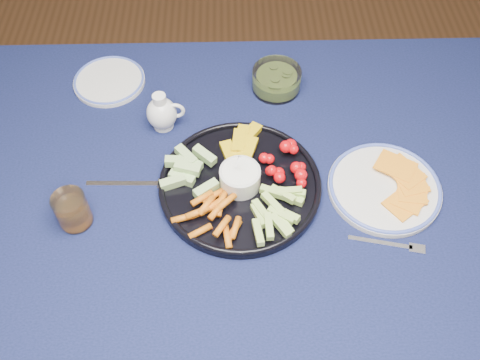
{
  "coord_description": "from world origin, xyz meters",
  "views": [
    {
      "loc": [
        -0.09,
        -0.57,
        1.64
      ],
      "look_at": [
        -0.07,
        0.07,
        0.78
      ],
      "focal_mm": 40.0,
      "sensor_mm": 36.0,
      "label": 1
    }
  ],
  "objects_px": {
    "creamer_pitcher": "(162,113)",
    "side_plate_extra": "(109,81)",
    "cheese_plate": "(385,187)",
    "crudite_platter": "(239,183)",
    "juice_tumbler": "(73,211)",
    "pickle_bowl": "(276,81)",
    "dining_table": "(274,237)"
  },
  "relations": [
    {
      "from": "creamer_pitcher",
      "to": "cheese_plate",
      "type": "xyz_separation_m",
      "value": [
        0.46,
        -0.19,
        -0.03
      ]
    },
    {
      "from": "cheese_plate",
      "to": "side_plate_extra",
      "type": "relative_size",
      "value": 1.36
    },
    {
      "from": "crudite_platter",
      "to": "side_plate_extra",
      "type": "bearing_deg",
      "value": 133.44
    },
    {
      "from": "crudite_platter",
      "to": "juice_tumbler",
      "type": "height_order",
      "value": "crudite_platter"
    },
    {
      "from": "dining_table",
      "to": "juice_tumbler",
      "type": "distance_m",
      "value": 0.41
    },
    {
      "from": "dining_table",
      "to": "crudite_platter",
      "type": "xyz_separation_m",
      "value": [
        -0.07,
        0.07,
        0.11
      ]
    },
    {
      "from": "dining_table",
      "to": "side_plate_extra",
      "type": "bearing_deg",
      "value": 134.18
    },
    {
      "from": "dining_table",
      "to": "side_plate_extra",
      "type": "relative_size",
      "value": 9.79
    },
    {
      "from": "dining_table",
      "to": "crudite_platter",
      "type": "relative_size",
      "value": 5.01
    },
    {
      "from": "creamer_pitcher",
      "to": "cheese_plate",
      "type": "distance_m",
      "value": 0.5
    },
    {
      "from": "dining_table",
      "to": "juice_tumbler",
      "type": "xyz_separation_m",
      "value": [
        -0.39,
        -0.0,
        0.12
      ]
    },
    {
      "from": "pickle_bowl",
      "to": "juice_tumbler",
      "type": "bearing_deg",
      "value": -138.93
    },
    {
      "from": "juice_tumbler",
      "to": "side_plate_extra",
      "type": "bearing_deg",
      "value": 87.44
    },
    {
      "from": "side_plate_extra",
      "to": "cheese_plate",
      "type": "bearing_deg",
      "value": -28.9
    },
    {
      "from": "crudite_platter",
      "to": "juice_tumbler",
      "type": "xyz_separation_m",
      "value": [
        -0.32,
        -0.07,
        0.01
      ]
    },
    {
      "from": "crudite_platter",
      "to": "dining_table",
      "type": "bearing_deg",
      "value": -42.51
    },
    {
      "from": "creamer_pitcher",
      "to": "juice_tumbler",
      "type": "xyz_separation_m",
      "value": [
        -0.16,
        -0.25,
        -0.01
      ]
    },
    {
      "from": "dining_table",
      "to": "pickle_bowl",
      "type": "bearing_deg",
      "value": 86.31
    },
    {
      "from": "crudite_platter",
      "to": "side_plate_extra",
      "type": "xyz_separation_m",
      "value": [
        -0.3,
        0.32,
        -0.01
      ]
    },
    {
      "from": "juice_tumbler",
      "to": "creamer_pitcher",
      "type": "bearing_deg",
      "value": 57.84
    },
    {
      "from": "creamer_pitcher",
      "to": "side_plate_extra",
      "type": "xyz_separation_m",
      "value": [
        -0.14,
        0.14,
        -0.03
      ]
    },
    {
      "from": "creamer_pitcher",
      "to": "side_plate_extra",
      "type": "relative_size",
      "value": 0.55
    },
    {
      "from": "dining_table",
      "to": "side_plate_extra",
      "type": "height_order",
      "value": "side_plate_extra"
    },
    {
      "from": "crudite_platter",
      "to": "cheese_plate",
      "type": "distance_m",
      "value": 0.3
    },
    {
      "from": "pickle_bowl",
      "to": "cheese_plate",
      "type": "bearing_deg",
      "value": -56.39
    },
    {
      "from": "dining_table",
      "to": "creamer_pitcher",
      "type": "bearing_deg",
      "value": 133.91
    },
    {
      "from": "dining_table",
      "to": "pickle_bowl",
      "type": "distance_m",
      "value": 0.38
    },
    {
      "from": "dining_table",
      "to": "creamer_pitcher",
      "type": "distance_m",
      "value": 0.36
    },
    {
      "from": "pickle_bowl",
      "to": "juice_tumbler",
      "type": "xyz_separation_m",
      "value": [
        -0.42,
        -0.36,
        0.01
      ]
    },
    {
      "from": "cheese_plate",
      "to": "side_plate_extra",
      "type": "bearing_deg",
      "value": 151.1
    },
    {
      "from": "crudite_platter",
      "to": "juice_tumbler",
      "type": "relative_size",
      "value": 4.33
    },
    {
      "from": "creamer_pitcher",
      "to": "side_plate_extra",
      "type": "distance_m",
      "value": 0.2
    }
  ]
}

